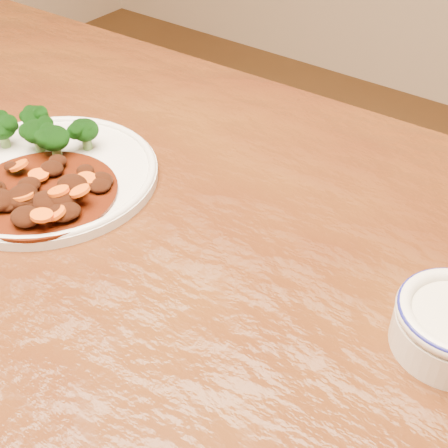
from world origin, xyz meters
The scene contains 4 objects.
dining_table centered at (0.00, 0.00, 0.67)m, with size 1.52×0.94×0.75m.
dinner_plate centered at (-0.13, 0.07, 0.76)m, with size 0.26×0.26×0.02m.
broccoli_florets centered at (-0.17, 0.10, 0.79)m, with size 0.12×0.09×0.04m.
mince_stew centered at (-0.10, 0.03, 0.77)m, with size 0.17×0.17×0.03m.
Camera 1 is at (0.40, -0.29, 1.17)m, focal length 50.00 mm.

